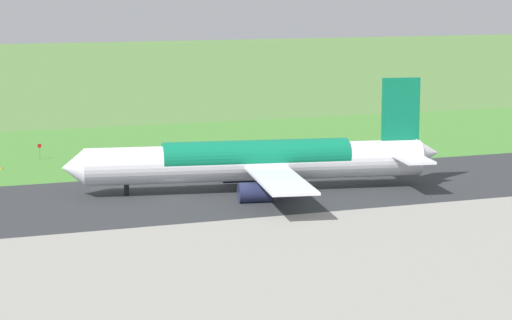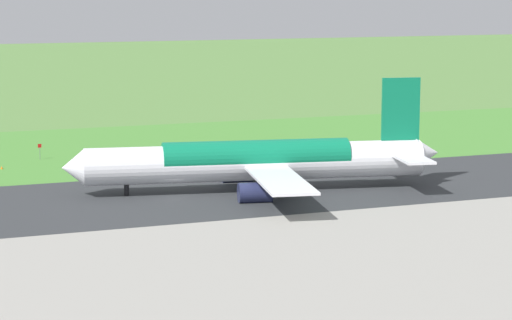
{
  "view_description": "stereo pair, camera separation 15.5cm",
  "coord_description": "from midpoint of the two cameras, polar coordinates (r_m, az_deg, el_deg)",
  "views": [
    {
      "loc": [
        39.22,
        135.56,
        28.74
      ],
      "look_at": [
        -11.99,
        0.0,
        4.5
      ],
      "focal_mm": 73.19,
      "sensor_mm": 36.0,
      "label": 1
    },
    {
      "loc": [
        39.08,
        135.62,
        28.74
      ],
      "look_at": [
        -11.99,
        0.0,
        4.5
      ],
      "focal_mm": 73.19,
      "sensor_mm": 36.0,
      "label": 2
    }
  ],
  "objects": [
    {
      "name": "traffic_cone_orange",
      "position": [
        170.14,
        -13.7,
        -0.41
      ],
      "size": [
        0.4,
        0.4,
        0.55
      ],
      "primitive_type": "cone",
      "color": "orange",
      "rests_on": "ground"
    },
    {
      "name": "ground_plane",
      "position": [
        144.03,
        -4.44,
        -2.04
      ],
      "size": [
        800.0,
        800.0,
        0.0
      ],
      "primitive_type": "plane",
      "color": "#547F3D"
    },
    {
      "name": "runway_asphalt",
      "position": [
        144.02,
        -4.44,
        -2.03
      ],
      "size": [
        600.0,
        32.36,
        0.06
      ],
      "primitive_type": "cube",
      "color": "#2D3033",
      "rests_on": "ground"
    },
    {
      "name": "no_stopping_sign",
      "position": [
        178.01,
        -11.71,
        0.52
      ],
      "size": [
        0.6,
        0.1,
        2.66
      ],
      "color": "slate",
      "rests_on": "ground"
    },
    {
      "name": "grass_verge_foreground",
      "position": [
        176.71,
        -7.55,
        0.06
      ],
      "size": [
        600.0,
        80.0,
        0.04
      ],
      "primitive_type": "cube",
      "color": "#478534",
      "rests_on": "ground"
    },
    {
      "name": "airliner_main",
      "position": [
        147.02,
        0.18,
        -0.05
      ],
      "size": [
        53.91,
        44.36,
        15.88
      ],
      "color": "white",
      "rests_on": "ground"
    }
  ]
}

